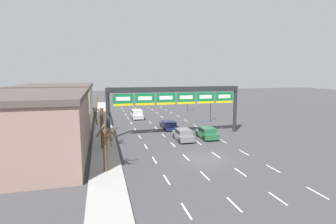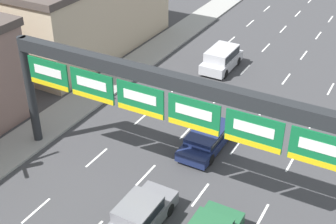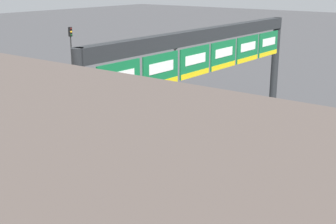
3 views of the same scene
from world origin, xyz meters
TOP-DOWN VIEW (x-y plane):
  - ground_plane at (0.00, 0.00)m, footprint 220.00×220.00m
  - sidewalk_left at (-9.65, 0.00)m, footprint 2.80×110.00m
  - lane_dashes at (-0.00, 13.50)m, footprint 10.02×67.00m
  - sign_gantry at (-0.00, 10.64)m, footprint 18.61×0.70m
  - building_near at (-17.54, 4.78)m, footprint 12.42×16.82m
  - building_far at (-17.10, 23.44)m, footprint 11.53×15.92m
  - car_green at (3.51, 7.83)m, footprint 1.90×4.02m
  - car_grey at (0.14, 7.60)m, footprint 1.82×4.15m
  - suv_silver at (-3.38, 25.25)m, footprint 1.98×4.28m
  - car_navy at (0.16, 14.92)m, footprint 1.89×4.75m
  - traffic_light_near_gantry at (9.02, 19.41)m, footprint 0.30×0.35m
  - traffic_light_mid_block at (8.88, 31.88)m, footprint 0.30×0.35m
  - tree_bare_closest at (-9.93, 6.04)m, footprint 1.82×1.65m
  - tree_bare_second at (-9.57, -1.16)m, footprint 1.95×2.36m

SIDE VIEW (x-z plane):
  - ground_plane at x=0.00m, z-range 0.00..0.00m
  - lane_dashes at x=0.00m, z-range 0.00..0.01m
  - sidewalk_left at x=-9.65m, z-range 0.00..0.15m
  - car_navy at x=0.16m, z-range 0.06..1.28m
  - car_green at x=3.51m, z-range 0.04..1.53m
  - car_grey at x=0.14m, z-range 0.04..1.56m
  - suv_silver at x=-3.38m, z-range 0.10..1.80m
  - tree_bare_second at x=-9.57m, z-range 0.29..4.55m
  - tree_bare_closest at x=-9.93m, z-range -0.04..5.72m
  - traffic_light_near_gantry at x=9.02m, z-range 0.99..5.63m
  - building_near at x=-17.54m, z-range 0.01..6.65m
  - building_far at x=-17.10m, z-range 0.01..6.66m
  - traffic_light_mid_block at x=8.88m, z-range 1.01..5.76m
  - sign_gantry at x=0.00m, z-range 2.02..8.72m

